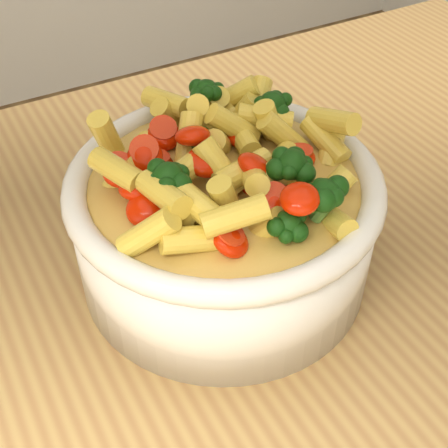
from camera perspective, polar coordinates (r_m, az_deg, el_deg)
table at (r=0.53m, az=-2.13°, el=-18.96°), size 1.20×0.80×0.90m
serving_bowl at (r=0.47m, az=0.00°, el=0.11°), size 0.23×0.23×0.10m
pasta_salad at (r=0.43m, az=0.00°, el=6.18°), size 0.18×0.18×0.04m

